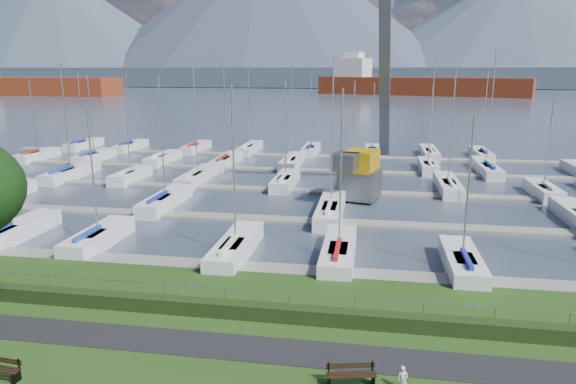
# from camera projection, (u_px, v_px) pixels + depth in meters

# --- Properties ---
(path) EXTENTS (160.00, 2.00, 0.04)m
(path) POSITION_uv_depth(u_px,v_px,m) (229.00, 347.00, 21.09)
(path) COLOR black
(path) RESTS_ON grass
(water) EXTENTS (800.00, 540.00, 0.20)m
(water) POSITION_uv_depth(u_px,v_px,m) (363.00, 91.00, 273.53)
(water) COLOR #3E485A
(hedge) EXTENTS (80.00, 0.70, 0.70)m
(hedge) POSITION_uv_depth(u_px,v_px,m) (244.00, 310.00, 23.51)
(hedge) COLOR #1E3011
(hedge) RESTS_ON grass
(fence) EXTENTS (80.00, 0.04, 0.04)m
(fence) POSITION_uv_depth(u_px,v_px,m) (246.00, 290.00, 23.69)
(fence) COLOR gray
(fence) RESTS_ON grass
(foothill) EXTENTS (900.00, 80.00, 12.00)m
(foothill) POSITION_uv_depth(u_px,v_px,m) (366.00, 77.00, 339.20)
(foothill) COLOR #3B4757
(foothill) RESTS_ON water
(mountains) EXTENTS (1190.00, 360.00, 115.00)m
(mountains) POSITION_uv_depth(u_px,v_px,m) (379.00, 22.00, 400.13)
(mountains) COLOR #49566A
(mountains) RESTS_ON water
(docks) EXTENTS (90.00, 41.60, 0.25)m
(docks) POSITION_uv_depth(u_px,v_px,m) (312.00, 191.00, 48.97)
(docks) COLOR slate
(docks) RESTS_ON water
(bench_right) EXTENTS (1.85, 0.80, 0.85)m
(bench_right) POSITION_uv_depth(u_px,v_px,m) (351.00, 374.00, 18.46)
(bench_right) COLOR black
(bench_right) RESTS_ON grass
(person) EXTENTS (0.42, 0.32, 1.05)m
(person) POSITION_uv_depth(u_px,v_px,m) (403.00, 376.00, 18.19)
(person) COLOR silver
(person) RESTS_ON grass
(crane) EXTENTS (5.27, 13.46, 22.35)m
(crane) POSITION_uv_depth(u_px,v_px,m) (367.00, 136.00, 45.68)
(crane) COLOR #515458
(crane) RESTS_ON water
(cargo_ship_west) EXTENTS (82.48, 22.73, 21.50)m
(cargo_ship_west) POSITION_uv_depth(u_px,v_px,m) (22.00, 86.00, 230.68)
(cargo_ship_west) COLOR maroon
(cargo_ship_west) RESTS_ON water
(cargo_ship_mid) EXTENTS (93.66, 47.11, 21.50)m
(cargo_ship_mid) POSITION_uv_depth(u_px,v_px,m) (411.00, 86.00, 232.18)
(cargo_ship_mid) COLOR maroon
(cargo_ship_mid) RESTS_ON water
(sailboat_fleet) EXTENTS (75.16, 49.94, 13.81)m
(sailboat_fleet) POSITION_uv_depth(u_px,v_px,m) (296.00, 128.00, 51.22)
(sailboat_fleet) COLOR navy
(sailboat_fleet) RESTS_ON water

